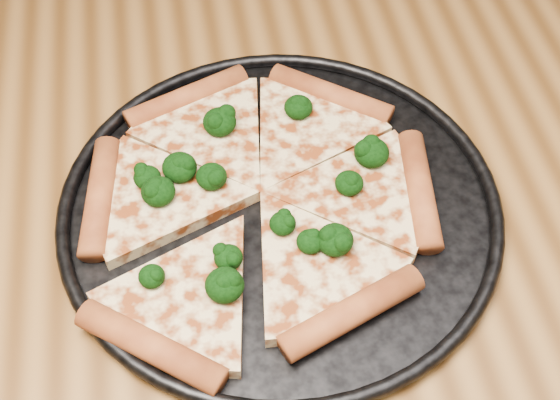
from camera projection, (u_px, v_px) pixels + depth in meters
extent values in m
cube|color=brown|center=(153.00, 219.00, 0.67)|extent=(1.20, 0.90, 0.04)
cube|color=brown|center=(500.00, 125.00, 1.26)|extent=(0.06, 0.06, 0.71)
cylinder|color=black|center=(280.00, 210.00, 0.64)|extent=(0.36, 0.36, 0.01)
torus|color=black|center=(280.00, 204.00, 0.64)|extent=(0.37, 0.37, 0.01)
cylinder|color=#AE582B|center=(331.00, 95.00, 0.71)|extent=(0.11, 0.09, 0.02)
cylinder|color=#AE582B|center=(187.00, 98.00, 0.71)|extent=(0.12, 0.07, 0.02)
cylinder|color=#AE582B|center=(100.00, 197.00, 0.64)|extent=(0.04, 0.12, 0.02)
cylinder|color=#AE582B|center=(151.00, 347.00, 0.55)|extent=(0.11, 0.09, 0.02)
cylinder|color=#AE582B|center=(352.00, 312.00, 0.57)|extent=(0.12, 0.07, 0.02)
cylinder|color=#AE582B|center=(419.00, 190.00, 0.64)|extent=(0.04, 0.12, 0.02)
ellipsoid|color=black|center=(298.00, 107.00, 0.69)|extent=(0.03, 0.03, 0.02)
ellipsoid|color=black|center=(349.00, 183.00, 0.63)|extent=(0.02, 0.02, 0.02)
ellipsoid|color=black|center=(372.00, 153.00, 0.65)|extent=(0.03, 0.03, 0.02)
ellipsoid|color=black|center=(310.00, 241.00, 0.60)|extent=(0.02, 0.02, 0.02)
ellipsoid|color=black|center=(179.00, 167.00, 0.64)|extent=(0.03, 0.03, 0.02)
ellipsoid|color=black|center=(211.00, 176.00, 0.64)|extent=(0.03, 0.03, 0.02)
ellipsoid|color=black|center=(220.00, 122.00, 0.68)|extent=(0.03, 0.03, 0.02)
ellipsoid|color=black|center=(152.00, 276.00, 0.58)|extent=(0.02, 0.02, 0.02)
ellipsoid|color=black|center=(228.00, 257.00, 0.59)|extent=(0.02, 0.02, 0.02)
ellipsoid|color=black|center=(225.00, 285.00, 0.57)|extent=(0.03, 0.03, 0.02)
ellipsoid|color=black|center=(283.00, 223.00, 0.61)|extent=(0.02, 0.02, 0.02)
ellipsoid|color=black|center=(158.00, 191.00, 0.63)|extent=(0.03, 0.03, 0.02)
ellipsoid|color=black|center=(335.00, 240.00, 0.60)|extent=(0.03, 0.03, 0.02)
ellipsoid|color=black|center=(147.00, 177.00, 0.64)|extent=(0.02, 0.02, 0.02)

